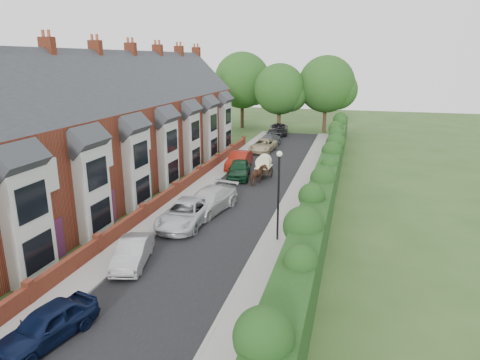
# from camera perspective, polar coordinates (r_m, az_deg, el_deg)

# --- Properties ---
(ground) EXTENTS (140.00, 140.00, 0.00)m
(ground) POSITION_cam_1_polar(r_m,az_deg,el_deg) (21.60, -6.08, -11.34)
(ground) COLOR #2D4C1E
(ground) RESTS_ON ground
(road) EXTENTS (6.00, 58.00, 0.02)m
(road) POSITION_cam_1_polar(r_m,az_deg,el_deg) (31.42, 0.27, -2.35)
(road) COLOR black
(road) RESTS_ON ground
(pavement_hedge_side) EXTENTS (2.20, 58.00, 0.12)m
(pavement_hedge_side) POSITION_cam_1_polar(r_m,az_deg,el_deg) (30.66, 7.71, -2.87)
(pavement_hedge_side) COLOR #999590
(pavement_hedge_side) RESTS_ON ground
(pavement_house_side) EXTENTS (1.70, 58.00, 0.12)m
(pavement_house_side) POSITION_cam_1_polar(r_m,az_deg,el_deg) (32.56, -6.29, -1.70)
(pavement_house_side) COLOR #999590
(pavement_house_side) RESTS_ON ground
(kerb_hedge_side) EXTENTS (0.18, 58.00, 0.13)m
(kerb_hedge_side) POSITION_cam_1_polar(r_m,az_deg,el_deg) (30.80, 5.77, -2.71)
(kerb_hedge_side) COLOR gray
(kerb_hedge_side) RESTS_ON ground
(kerb_house_side) EXTENTS (0.18, 58.00, 0.13)m
(kerb_house_side) POSITION_cam_1_polar(r_m,az_deg,el_deg) (32.28, -4.97, -1.81)
(kerb_house_side) COLOR gray
(kerb_house_side) RESTS_ON ground
(hedge) EXTENTS (2.10, 58.00, 2.85)m
(hedge) POSITION_cam_1_polar(r_m,az_deg,el_deg) (30.05, 11.22, -0.35)
(hedge) COLOR #123914
(hedge) RESTS_ON ground
(terrace_row) EXTENTS (9.05, 40.50, 11.50)m
(terrace_row) POSITION_cam_1_polar(r_m,az_deg,el_deg) (33.59, -17.64, 5.94)
(terrace_row) COLOR brown
(terrace_row) RESTS_ON ground
(garden_wall_row) EXTENTS (0.35, 40.35, 1.10)m
(garden_wall_row) POSITION_cam_1_polar(r_m,az_deg,el_deg) (31.93, -8.63, -1.39)
(garden_wall_row) COLOR brown
(garden_wall_row) RESTS_ON ground
(lamppost) EXTENTS (0.32, 0.32, 5.16)m
(lamppost) POSITION_cam_1_polar(r_m,az_deg,el_deg) (23.11, 5.17, -0.65)
(lamppost) COLOR black
(lamppost) RESTS_ON ground
(tree_far_left) EXTENTS (7.14, 6.80, 9.29)m
(tree_far_left) POSITION_cam_1_polar(r_m,az_deg,el_deg) (58.89, 5.65, 11.80)
(tree_far_left) COLOR #332316
(tree_far_left) RESTS_ON ground
(tree_far_right) EXTENTS (7.98, 7.60, 10.31)m
(tree_far_right) POSITION_cam_1_polar(r_m,az_deg,el_deg) (60.14, 11.81, 12.21)
(tree_far_right) COLOR #332316
(tree_far_right) RESTS_ON ground
(tree_far_back) EXTENTS (8.40, 8.00, 10.82)m
(tree_far_back) POSITION_cam_1_polar(r_m,az_deg,el_deg) (63.00, 0.68, 12.96)
(tree_far_back) COLOR #332316
(tree_far_back) RESTS_ON ground
(car_navy) EXTENTS (2.39, 4.15, 1.33)m
(car_navy) POSITION_cam_1_polar(r_m,az_deg,el_deg) (17.58, -24.34, -17.19)
(car_navy) COLOR black
(car_navy) RESTS_ON ground
(car_silver_a) EXTENTS (2.26, 4.09, 1.28)m
(car_silver_a) POSITION_cam_1_polar(r_m,az_deg,el_deg) (22.03, -14.10, -9.34)
(car_silver_a) COLOR #9A9A9E
(car_silver_a) RESTS_ON ground
(car_silver_b) EXTENTS (2.54, 5.34, 1.47)m
(car_silver_b) POSITION_cam_1_polar(r_m,az_deg,el_deg) (26.42, -7.28, -4.43)
(car_silver_b) COLOR silver
(car_silver_b) RESTS_ON ground
(car_white) EXTENTS (3.18, 5.70, 1.56)m
(car_white) POSITION_cam_1_polar(r_m,az_deg,el_deg) (28.44, -4.19, -2.75)
(car_white) COLOR beige
(car_white) RESTS_ON ground
(car_green) EXTENTS (2.57, 4.74, 1.53)m
(car_green) POSITION_cam_1_polar(r_m,az_deg,el_deg) (36.44, -0.16, 1.46)
(car_green) COLOR #0E311B
(car_green) RESTS_ON ground
(car_red) EXTENTS (1.75, 4.78, 1.56)m
(car_red) POSITION_cam_1_polar(r_m,az_deg,el_deg) (39.62, -0.11, 2.67)
(car_red) COLOR maroon
(car_red) RESTS_ON ground
(car_beige) EXTENTS (2.60, 4.99, 1.34)m
(car_beige) POSITION_cam_1_polar(r_m,az_deg,el_deg) (46.99, 3.13, 4.61)
(car_beige) COLOR tan
(car_beige) RESTS_ON ground
(car_grey) EXTENTS (2.65, 4.78, 1.31)m
(car_grey) POSITION_cam_1_polar(r_m,az_deg,el_deg) (49.87, 3.80, 5.24)
(car_grey) COLOR #515258
(car_grey) RESTS_ON ground
(car_black) EXTENTS (1.68, 3.99, 1.35)m
(car_black) POSITION_cam_1_polar(r_m,az_deg,el_deg) (54.55, 4.42, 6.17)
(car_black) COLOR black
(car_black) RESTS_ON ground
(horse) EXTENTS (1.31, 2.02, 1.57)m
(horse) POSITION_cam_1_polar(r_m,az_deg,el_deg) (34.48, 2.46, 0.64)
(horse) COLOR #4C2B1B
(horse) RESTS_ON ground
(horse_cart) EXTENTS (1.28, 2.82, 2.03)m
(horse_cart) POSITION_cam_1_polar(r_m,az_deg,el_deg) (36.28, 3.17, 2.02)
(horse_cart) COLOR black
(horse_cart) RESTS_ON ground
(car_extra_far) EXTENTS (3.08, 5.46, 1.44)m
(car_extra_far) POSITION_cam_1_polar(r_m,az_deg,el_deg) (57.86, 5.14, 6.76)
(car_extra_far) COLOR black
(car_extra_far) RESTS_ON ground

